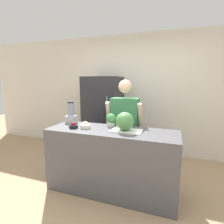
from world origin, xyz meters
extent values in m
plane|color=tan|center=(0.00, 0.00, 0.00)|extent=(14.00, 14.00, 0.00)
cube|color=silver|center=(0.00, 1.94, 1.30)|extent=(8.00, 0.06, 2.60)
cube|color=#4C4C51|center=(0.00, 0.30, 0.46)|extent=(1.84, 0.61, 0.93)
cube|color=#232328|center=(-0.62, 1.54, 0.85)|extent=(0.73, 0.69, 1.70)
cylinder|color=gray|center=(-0.40, 1.18, 1.02)|extent=(0.02, 0.02, 0.59)
cube|color=#333338|center=(0.06, 0.79, 0.39)|extent=(0.34, 0.18, 0.78)
cube|color=#337247|center=(0.06, 0.79, 1.06)|extent=(0.45, 0.22, 0.55)
sphere|color=beige|center=(0.06, 0.79, 1.52)|extent=(0.21, 0.21, 0.21)
cylinder|color=beige|center=(-0.20, 0.75, 1.05)|extent=(0.07, 0.23, 0.47)
cylinder|color=beige|center=(0.32, 0.75, 1.05)|extent=(0.07, 0.23, 0.47)
cube|color=white|center=(0.22, 0.31, 0.94)|extent=(0.42, 0.26, 0.01)
sphere|color=#4C8C47|center=(0.19, 0.30, 1.07)|extent=(0.25, 0.25, 0.25)
cylinder|color=black|center=(-0.55, 0.21, 0.95)|extent=(0.12, 0.12, 0.05)
sphere|color=maroon|center=(-0.55, 0.21, 0.98)|extent=(0.08, 0.08, 0.08)
cylinder|color=white|center=(-0.38, 0.26, 0.96)|extent=(0.14, 0.14, 0.06)
sphere|color=white|center=(-0.38, 0.26, 0.99)|extent=(0.09, 0.09, 0.09)
cube|color=#B7B7BC|center=(-0.76, 0.49, 0.99)|extent=(0.15, 0.15, 0.12)
cylinder|color=gray|center=(-0.76, 0.49, 1.15)|extent=(0.10, 0.10, 0.21)
cylinder|color=black|center=(-0.76, 0.49, 1.27)|extent=(0.10, 0.10, 0.02)
cylinder|color=beige|center=(-0.07, 0.49, 0.96)|extent=(0.12, 0.12, 0.06)
sphere|color=#478E4C|center=(-0.07, 0.49, 1.05)|extent=(0.14, 0.14, 0.14)
camera|label=1|loc=(0.79, -1.93, 1.60)|focal=28.00mm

